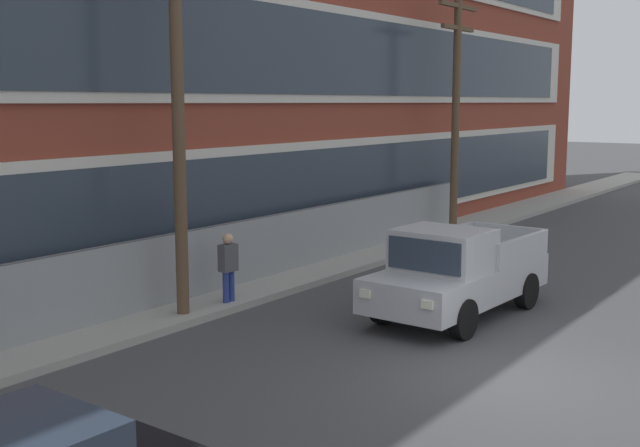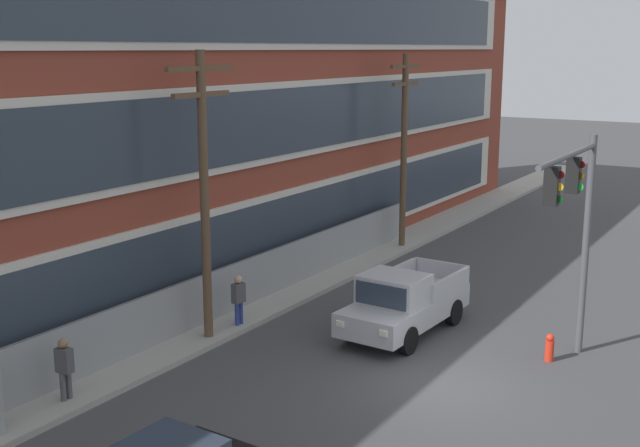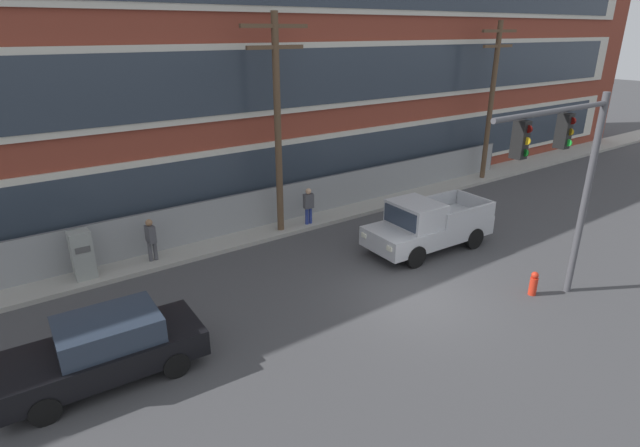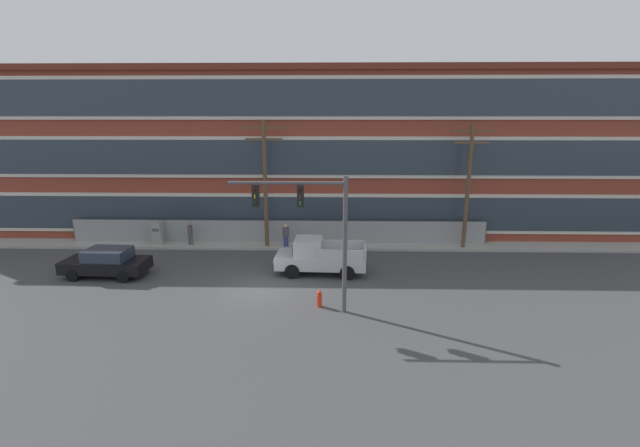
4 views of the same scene
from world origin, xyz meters
TOP-DOWN VIEW (x-y plane):
  - ground_plane at (0.00, 0.00)m, footprint 160.00×160.00m
  - sidewalk_building_side at (0.00, 7.40)m, footprint 80.00×1.91m
  - brick_mill_building at (0.94, 12.33)m, footprint 55.24×8.56m
  - chain_link_fence at (0.12, 7.74)m, footprint 28.01×0.06m
  - traffic_signal_mast at (2.90, -2.45)m, footprint 5.02×0.43m
  - pickup_truck_silver at (3.05, 2.42)m, footprint 5.08×2.26m
  - sedan_black at (-8.50, 1.66)m, footprint 4.54×2.06m
  - utility_pole_near_corner at (-0.50, 6.93)m, footprint 2.70×0.26m
  - utility_pole_midblock at (12.42, 6.99)m, footprint 2.59×0.26m
  - electrical_cabinet at (-7.84, 7.09)m, footprint 0.64×0.57m
  - pedestrian_near_cabinet at (-5.63, 7.07)m, footprint 0.32×0.42m
  - pedestrian_by_fence at (0.77, 6.79)m, footprint 0.43×0.29m
  - fire_hydrant at (3.19, -1.94)m, footprint 0.24×0.24m

SIDE VIEW (x-z plane):
  - ground_plane at x=0.00m, z-range 0.00..0.00m
  - sidewalk_building_side at x=0.00m, z-range 0.00..0.16m
  - fire_hydrant at x=3.19m, z-range -0.01..0.77m
  - sedan_black at x=-8.50m, z-range 0.02..1.58m
  - chain_link_fence at x=0.12m, z-range 0.02..1.73m
  - electrical_cabinet at x=-7.84m, z-range 0.00..1.76m
  - pickup_truck_silver at x=3.05m, z-range -0.05..1.91m
  - pedestrian_near_cabinet at x=-5.63m, z-range 0.13..1.82m
  - pedestrian_by_fence at x=0.77m, z-range 0.13..1.82m
  - traffic_signal_mast at x=2.90m, z-range 1.25..7.37m
  - utility_pole_midblock at x=12.42m, z-range 0.47..8.60m
  - utility_pole_near_corner at x=-0.50m, z-range 0.50..8.80m
  - brick_mill_building at x=0.94m, z-range 0.01..11.76m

